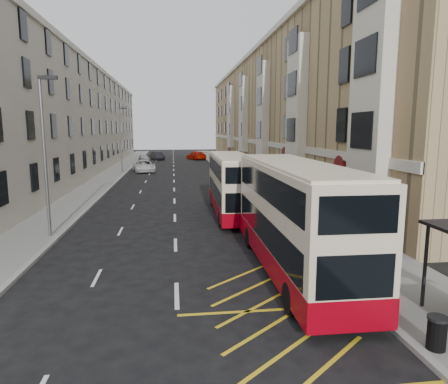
{
  "coord_description": "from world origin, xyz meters",
  "views": [
    {
      "loc": [
        -0.02,
        -8.91,
        5.6
      ],
      "look_at": [
        2.25,
        8.98,
        2.72
      ],
      "focal_mm": 32.0,
      "sensor_mm": 36.0,
      "label": 1
    }
  ],
  "objects": [
    {
      "name": "ground",
      "position": [
        0.0,
        0.0,
        0.0
      ],
      "size": [
        200.0,
        200.0,
        0.0
      ],
      "primitive_type": "plane",
      "color": "black",
      "rests_on": "ground"
    },
    {
      "name": "pavement_right",
      "position": [
        8.0,
        30.0,
        0.07
      ],
      "size": [
        4.0,
        120.0,
        0.15
      ],
      "primitive_type": "cube",
      "color": "slate",
      "rests_on": "ground"
    },
    {
      "name": "pavement_left",
      "position": [
        -7.5,
        30.0,
        0.07
      ],
      "size": [
        3.0,
        120.0,
        0.15
      ],
      "primitive_type": "cube",
      "color": "slate",
      "rests_on": "ground"
    },
    {
      "name": "kerb_right",
      "position": [
        6.0,
        30.0,
        0.07
      ],
      "size": [
        0.25,
        120.0,
        0.15
      ],
      "primitive_type": "cube",
      "color": "gray",
      "rests_on": "ground"
    },
    {
      "name": "kerb_left",
      "position": [
        -6.0,
        30.0,
        0.07
      ],
      "size": [
        0.25,
        120.0,
        0.15
      ],
      "primitive_type": "cube",
      "color": "gray",
      "rests_on": "ground"
    },
    {
      "name": "road_markings",
      "position": [
        0.0,
        45.0,
        0.01
      ],
      "size": [
        10.0,
        110.0,
        0.01
      ],
      "primitive_type": null,
      "color": "silver",
      "rests_on": "ground"
    },
    {
      "name": "terrace_right",
      "position": [
        14.88,
        45.38,
        7.52
      ],
      "size": [
        10.75,
        79.0,
        15.25
      ],
      "color": "tan",
      "rests_on": "ground"
    },
    {
      "name": "terrace_left",
      "position": [
        -13.43,
        45.5,
        6.52
      ],
      "size": [
        9.18,
        79.0,
        13.25
      ],
      "color": "beige",
      "rests_on": "ground"
    },
    {
      "name": "guard_railing",
      "position": [
        6.25,
        5.75,
        0.86
      ],
      "size": [
        0.06,
        6.56,
        1.01
      ],
      "color": "#CE0605",
      "rests_on": "pavement_right"
    },
    {
      "name": "street_lamp_near",
      "position": [
        -6.35,
        12.0,
        4.64
      ],
      "size": [
        0.93,
        0.18,
        8.0
      ],
      "color": "slate",
      "rests_on": "pavement_left"
    },
    {
      "name": "street_lamp_far",
      "position": [
        -6.35,
        42.0,
        4.64
      ],
      "size": [
        0.93,
        0.18,
        8.0
      ],
      "color": "slate",
      "rests_on": "pavement_left"
    },
    {
      "name": "double_decker_front",
      "position": [
        4.57,
        5.65,
        2.2
      ],
      "size": [
        2.59,
        10.85,
        4.31
      ],
      "rotation": [
        0.0,
        0.0,
        -0.01
      ],
      "color": "beige",
      "rests_on": "ground"
    },
    {
      "name": "double_decker_rear",
      "position": [
        3.71,
        16.53,
        1.99
      ],
      "size": [
        2.47,
        9.85,
        3.91
      ],
      "rotation": [
        0.0,
        0.0,
        -0.02
      ],
      "color": "beige",
      "rests_on": "ground"
    },
    {
      "name": "litter_bin",
      "position": [
        6.39,
        -0.43,
        0.59
      ],
      "size": [
        0.52,
        0.52,
        0.85
      ],
      "color": "black",
      "rests_on": "pavement_right"
    },
    {
      "name": "pedestrian_far",
      "position": [
        6.93,
        6.58,
        1.03
      ],
      "size": [
        1.11,
        0.86,
        1.76
      ],
      "primitive_type": "imported",
      "rotation": [
        0.0,
        0.0,
        2.66
      ],
      "color": "black",
      "rests_on": "pavement_right"
    },
    {
      "name": "white_van",
      "position": [
        -3.85,
        43.92,
        0.75
      ],
      "size": [
        3.41,
        5.74,
        1.5
      ],
      "primitive_type": "imported",
      "rotation": [
        0.0,
        0.0,
        0.18
      ],
      "color": "silver",
      "rests_on": "ground"
    },
    {
      "name": "car_silver",
      "position": [
        -4.85,
        58.49,
        0.69
      ],
      "size": [
        2.31,
        4.25,
        1.37
      ],
      "primitive_type": "imported",
      "rotation": [
        0.0,
        0.0,
        0.18
      ],
      "color": "#A0A3A8",
      "rests_on": "ground"
    },
    {
      "name": "car_dark",
      "position": [
        -2.89,
        64.12,
        0.73
      ],
      "size": [
        2.92,
        4.69,
        1.46
      ],
      "primitive_type": "imported",
      "rotation": [
        0.0,
        0.0,
        0.34
      ],
      "color": "black",
      "rests_on": "ground"
    },
    {
      "name": "car_red",
      "position": [
        4.15,
        63.76,
        0.76
      ],
      "size": [
        3.88,
        5.66,
        1.52
      ],
      "primitive_type": "imported",
      "rotation": [
        0.0,
        0.0,
        3.51
      ],
      "color": "#A41002",
      "rests_on": "ground"
    }
  ]
}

